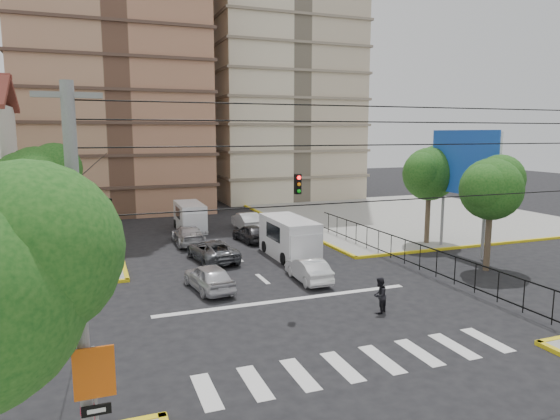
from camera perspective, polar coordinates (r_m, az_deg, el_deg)
name	(u,v)px	position (r m, az deg, el deg)	size (l,w,h in m)	color
ground	(297,308)	(23.66, 1.96, -11.13)	(160.00, 160.00, 0.00)	black
sidewalk_ne	(407,216)	(50.23, 14.31, -0.62)	(26.00, 26.00, 0.15)	gray
crosswalk_stripes	(362,363)	(18.70, 9.38, -16.85)	(12.00, 2.40, 0.01)	silver
stop_line	(288,300)	(24.71, 0.87, -10.24)	(13.00, 0.40, 0.01)	silver
tower_beige	(278,2)	(66.53, -0.26, 22.66)	(17.00, 16.00, 48.00)	#BDAC8F
park_fence	(404,266)	(31.63, 14.02, -6.24)	(0.10, 22.50, 1.66)	black
billboard	(464,165)	(35.20, 20.33, 4.89)	(0.36, 6.20, 8.10)	slate
tree_park_a	(492,186)	(31.42, 23.09, 2.52)	(4.41, 3.60, 6.83)	#473828
tree_park_c	(430,171)	(37.34, 16.82, 4.24)	(4.65, 3.80, 7.25)	#473828
tree_tudor	(39,176)	(36.78, -25.85, 3.48)	(5.39, 4.40, 7.43)	#473828
traffic_light_nw	(111,225)	(28.75, -18.80, -1.59)	(0.28, 0.22, 4.40)	black
traffic_light_hanging	(317,186)	(20.50, 4.24, 2.72)	(18.00, 9.12, 0.92)	black
utility_pole_sw	(79,284)	(11.98, -21.96, -7.83)	(1.40, 0.28, 9.00)	slate
district_sign	(95,385)	(12.59, -20.39, -18.25)	(0.90, 0.12, 3.20)	slate
van_right_lane	(291,239)	(32.41, 1.25, -3.34)	(2.37, 5.69, 2.56)	silver
van_left_lane	(190,217)	(42.08, -10.20, -0.85)	(2.14, 5.10, 2.29)	silver
car_silver_front_left	(209,277)	(26.22, -8.12, -7.60)	(1.66, 4.13, 1.41)	silver
car_white_front_right	(308,270)	(27.57, 3.26, -6.81)	(1.38, 3.94, 1.30)	white
car_grey_mid_left	(212,251)	(32.02, -7.74, -4.62)	(2.25, 4.88, 1.36)	slate
car_silver_rear_left	(188,235)	(37.02, -10.48, -2.83)	(1.95, 4.79, 1.39)	#ABABAF
car_darkgrey_mid_right	(250,233)	(37.32, -3.40, -2.64)	(1.58, 3.93, 1.34)	#2A292C
car_white_rear_right	(246,221)	(42.06, -3.85, -1.25)	(1.57, 4.49, 1.48)	white
pedestrian_sw_corner	(88,409)	(14.84, -21.04, -20.51)	(0.58, 0.38, 1.59)	#A8193A
pedestrian_crosswalk	(379,295)	(23.22, 11.30, -9.54)	(0.80, 0.62, 1.65)	black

